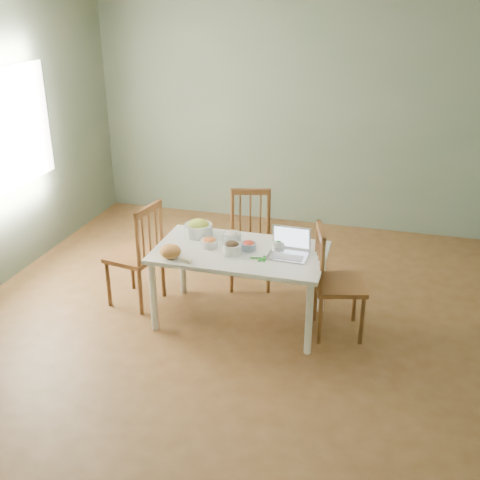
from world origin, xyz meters
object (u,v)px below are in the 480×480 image
(bread_boule, at_px, (170,251))
(chair_far, at_px, (250,241))
(dining_table, at_px, (240,286))
(laptop, at_px, (288,244))
(chair_left, at_px, (134,253))
(bowl_squash, at_px, (198,228))
(chair_right, at_px, (340,282))

(bread_boule, bearing_deg, chair_far, 66.32)
(dining_table, distance_m, bread_boule, 0.73)
(bread_boule, height_order, laptop, laptop)
(chair_left, distance_m, bowl_squash, 0.67)
(chair_left, bearing_deg, bowl_squash, 114.51)
(laptop, bearing_deg, bowl_squash, 166.94)
(chair_far, xyz_separation_m, bread_boule, (-0.44, -1.00, 0.27))
(chair_right, distance_m, bowl_squash, 1.38)
(laptop, bearing_deg, bread_boule, -161.43)
(dining_table, bearing_deg, chair_right, 2.40)
(chair_left, distance_m, bread_boule, 0.69)
(chair_far, relative_size, chair_left, 0.96)
(chair_far, distance_m, chair_left, 1.15)
(dining_table, xyz_separation_m, bowl_squash, (-0.46, 0.22, 0.42))
(chair_far, xyz_separation_m, chair_left, (-0.96, -0.63, 0.02))
(dining_table, bearing_deg, laptop, -2.17)
(chair_left, distance_m, laptop, 1.51)
(chair_left, relative_size, chair_right, 1.03)
(chair_far, relative_size, chair_right, 0.98)
(dining_table, distance_m, chair_far, 0.72)
(chair_far, xyz_separation_m, chair_right, (0.97, -0.66, 0.01))
(dining_table, xyz_separation_m, chair_right, (0.88, 0.04, 0.14))
(bread_boule, xyz_separation_m, laptop, (0.95, 0.28, 0.06))
(chair_left, xyz_separation_m, laptop, (1.48, -0.09, 0.31))
(chair_left, distance_m, chair_right, 1.93)
(chair_left, bearing_deg, chair_right, 99.12)
(chair_right, bearing_deg, bowl_squash, 67.26)
(dining_table, height_order, chair_left, chair_left)
(chair_left, bearing_deg, dining_table, 96.30)
(bread_boule, bearing_deg, chair_right, 13.43)
(dining_table, distance_m, bowl_squash, 0.66)
(chair_right, bearing_deg, bread_boule, 88.62)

